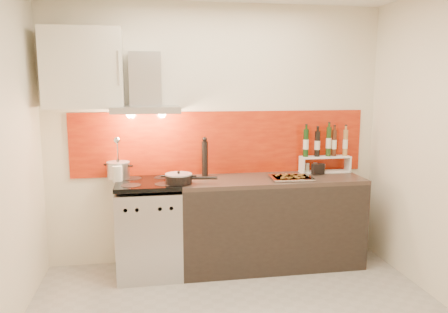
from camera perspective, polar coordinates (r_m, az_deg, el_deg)
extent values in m
cube|color=silver|center=(4.45, -0.97, 2.84)|extent=(3.40, 0.02, 2.60)
cube|color=#931508|center=(4.45, -0.31, 1.81)|extent=(3.00, 0.02, 0.64)
cube|color=#B7B7BA|center=(4.30, -9.71, -9.58)|extent=(0.60, 0.60, 0.84)
cube|color=black|center=(4.06, -9.68, -12.09)|extent=(0.50, 0.02, 0.40)
cube|color=#B7B7BA|center=(3.93, -9.83, -6.79)|extent=(0.56, 0.02, 0.12)
cube|color=#FF190C|center=(3.93, -9.83, -6.82)|extent=(0.10, 0.01, 0.04)
cube|color=black|center=(4.17, -9.89, -3.46)|extent=(0.60, 0.60, 0.04)
cube|color=black|center=(4.45, 6.11, -8.70)|extent=(1.80, 0.60, 0.86)
cube|color=#32271F|center=(4.33, 6.21, -3.03)|extent=(1.80, 0.60, 0.04)
cube|color=#B7B7BA|center=(4.13, -10.16, 6.09)|extent=(0.62, 0.50, 0.06)
cube|color=#B7B7BA|center=(4.27, -10.25, 9.95)|extent=(0.30, 0.18, 0.50)
sphere|color=#FFD18C|center=(4.13, -12.23, 5.47)|extent=(0.07, 0.07, 0.07)
sphere|color=#FFD18C|center=(4.13, -8.05, 5.59)|extent=(0.07, 0.07, 0.07)
cube|color=beige|center=(4.24, -17.89, 10.88)|extent=(0.70, 0.35, 0.72)
cylinder|color=#B7B7BA|center=(4.34, -13.62, -1.81)|extent=(0.22, 0.22, 0.15)
cylinder|color=#99999E|center=(4.32, -13.67, -0.75)|extent=(0.22, 0.22, 0.01)
sphere|color=black|center=(4.32, -13.68, -0.50)|extent=(0.03, 0.03, 0.03)
cylinder|color=black|center=(4.04, -5.94, -2.94)|extent=(0.24, 0.24, 0.08)
cylinder|color=#99999E|center=(4.03, -5.95, -2.33)|extent=(0.25, 0.25, 0.01)
sphere|color=black|center=(4.02, -5.96, -2.07)|extent=(0.03, 0.03, 0.03)
cylinder|color=black|center=(4.03, -2.54, -2.82)|extent=(0.24, 0.06, 0.03)
cylinder|color=silver|center=(4.22, -13.73, -2.24)|extent=(0.09, 0.09, 0.15)
cylinder|color=silver|center=(4.18, -13.70, 0.41)|extent=(0.01, 0.07, 0.28)
sphere|color=silver|center=(4.11, -13.83, 2.09)|extent=(0.06, 0.06, 0.06)
cylinder|color=black|center=(4.35, -2.52, -0.31)|extent=(0.06, 0.06, 0.35)
sphere|color=black|center=(4.32, -2.54, 2.26)|extent=(0.05, 0.05, 0.05)
cube|color=white|center=(4.69, 13.01, -1.93)|extent=(0.53, 0.14, 0.01)
cube|color=white|center=(4.58, 10.12, -1.15)|extent=(0.01, 0.14, 0.15)
cube|color=white|center=(4.77, 15.85, -0.93)|extent=(0.02, 0.14, 0.15)
cube|color=white|center=(4.66, 13.08, -0.05)|extent=(0.53, 0.14, 0.02)
cylinder|color=black|center=(4.56, 10.65, 1.75)|extent=(0.05, 0.05, 0.29)
cylinder|color=black|center=(4.60, 12.09, 1.63)|extent=(0.06, 0.06, 0.26)
cylinder|color=#1C3413|center=(4.65, 13.50, 1.90)|extent=(0.05, 0.05, 0.31)
cylinder|color=#421F11|center=(4.67, 14.19, 1.71)|extent=(0.05, 0.05, 0.27)
cylinder|color=#9F6E3A|center=(4.72, 15.56, 1.75)|extent=(0.05, 0.05, 0.27)
cylinder|color=beige|center=(4.61, 10.83, -1.48)|extent=(0.04, 0.04, 0.07)
cylinder|color=brown|center=(4.64, 11.83, -1.43)|extent=(0.04, 0.04, 0.08)
cylinder|color=brown|center=(4.67, 12.81, -1.48)|extent=(0.04, 0.04, 0.06)
cube|color=black|center=(4.53, 12.18, -1.60)|extent=(0.13, 0.07, 0.11)
cube|color=silver|center=(4.29, 8.76, -2.80)|extent=(0.39, 0.31, 0.01)
cube|color=silver|center=(4.28, 8.76, -2.67)|extent=(0.42, 0.33, 0.01)
cube|color=red|center=(4.28, 8.76, -2.67)|extent=(0.35, 0.27, 0.01)
cube|color=brown|center=(4.22, 9.56, -2.73)|extent=(0.04, 0.05, 0.01)
cube|color=brown|center=(4.38, 10.05, -2.32)|extent=(0.05, 0.02, 0.01)
cube|color=brown|center=(4.36, 8.92, -2.33)|extent=(0.05, 0.04, 0.01)
cube|color=brown|center=(4.35, 8.16, -2.34)|extent=(0.02, 0.05, 0.01)
cube|color=brown|center=(4.20, 8.38, -2.77)|extent=(0.04, 0.05, 0.01)
cube|color=brown|center=(4.35, 9.97, -2.39)|extent=(0.05, 0.03, 0.01)
cube|color=brown|center=(4.23, 7.72, -2.68)|extent=(0.04, 0.05, 0.01)
cube|color=brown|center=(4.28, 9.32, -2.57)|extent=(0.05, 0.03, 0.01)
cube|color=brown|center=(4.32, 7.85, -2.42)|extent=(0.04, 0.05, 0.01)
cube|color=brown|center=(4.21, 8.65, -2.76)|extent=(0.05, 0.03, 0.01)
cube|color=brown|center=(4.24, 10.20, -2.69)|extent=(0.05, 0.02, 0.01)
cube|color=brown|center=(4.20, 8.52, -2.78)|extent=(0.03, 0.05, 0.01)
cube|color=brown|center=(4.36, 9.90, -2.35)|extent=(0.04, 0.05, 0.01)
cube|color=brown|center=(4.34, 9.89, -2.41)|extent=(0.05, 0.04, 0.01)
cube|color=brown|center=(4.30, 7.00, -2.44)|extent=(0.05, 0.04, 0.01)
cube|color=brown|center=(4.17, 7.71, -2.83)|extent=(0.05, 0.03, 0.01)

